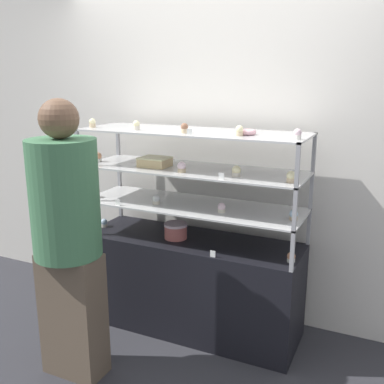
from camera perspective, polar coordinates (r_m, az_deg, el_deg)
The scene contains 29 objects.
ground_plane at distance 3.60m, azimuth 0.00°, elevation -16.67°, with size 20.00×20.00×0.00m, color #2D2D33.
back_wall at distance 3.50m, azimuth 2.86°, elevation 5.23°, with size 8.00×0.05×2.60m.
display_base at distance 3.43m, azimuth 0.00°, elevation -11.58°, with size 1.59×0.53×0.71m.
display_riser_lower at distance 3.21m, azimuth 0.00°, elevation -1.82°, with size 1.59×0.53×0.26m.
display_riser_middle at distance 3.14m, azimuth 0.00°, elevation 2.78°, with size 1.59×0.53×0.26m.
display_riser_upper at distance 3.10m, azimuth 0.00°, elevation 7.54°, with size 1.59×0.53×0.26m.
layer_cake_centerpiece at distance 3.29m, azimuth -2.09°, elevation -4.93°, with size 0.17×0.17×0.11m.
sheet_cake_frosted at distance 3.22m, azimuth -4.74°, elevation 3.85°, with size 0.21×0.17×0.07m.
cupcake_0 at distance 3.61m, azimuth -11.11°, elevation -3.87°, with size 0.05×0.05×0.07m.
cupcake_1 at distance 2.96m, azimuth 12.48°, elevation -8.10°, with size 0.05×0.05×0.07m.
price_tag_0 at distance 2.97m, azimuth 2.65°, elevation -7.86°, with size 0.04×0.00×0.04m.
cupcake_2 at distance 3.46m, azimuth -12.14°, elevation -0.17°, with size 0.05×0.05×0.07m.
cupcake_3 at distance 3.22m, azimuth -4.59°, elevation -0.99°, with size 0.05×0.05×0.07m.
cupcake_4 at distance 3.02m, azimuth 3.78°, elevation -2.01°, with size 0.05×0.05×0.07m.
cupcake_5 at distance 2.93m, azimuth 12.76°, elevation -2.89°, with size 0.05×0.05×0.07m.
price_tag_1 at distance 3.22m, azimuth -9.41°, elevation -1.32°, with size 0.04×0.00×0.04m.
cupcake_6 at distance 3.46m, azimuth -11.87°, elevation 4.34°, with size 0.06×0.06×0.07m.
cupcake_7 at distance 3.01m, azimuth -1.32°, elevation 3.16°, with size 0.06×0.06×0.07m.
cupcake_8 at distance 2.90m, azimuth 5.65°, elevation 2.64°, with size 0.06×0.06×0.07m.
cupcake_9 at distance 2.78m, azimuth 12.49°, elevation 1.87°, with size 0.06×0.06×0.07m.
price_tag_2 at distance 2.79m, azimuth 3.75°, elevation 1.99°, with size 0.04×0.00×0.04m.
cupcake_10 at distance 3.38m, azimuth -12.54°, elevation 8.55°, with size 0.05×0.05×0.07m.
cupcake_11 at distance 3.16m, azimuth -7.08°, elevation 8.39°, with size 0.05×0.05×0.07m.
cupcake_12 at distance 2.97m, azimuth -0.96°, elevation 8.11°, with size 0.05×0.05×0.07m.
cupcake_13 at distance 2.84m, azimuth 6.05°, elevation 7.74°, with size 0.05×0.05×0.07m.
cupcake_14 at distance 2.72m, azimuth 13.24°, elevation 7.15°, with size 0.05×0.05×0.07m.
price_tag_3 at distance 2.84m, azimuth -0.32°, elevation 7.60°, with size 0.04×0.00×0.04m.
donut_glazed at distance 2.91m, azimuth 6.96°, elevation 7.56°, with size 0.12×0.12×0.03m.
customer_figure at distance 2.81m, azimuth -15.53°, elevation -5.36°, with size 0.41×0.41×1.75m.
Camera 1 is at (1.31, -2.79, 1.86)m, focal length 42.00 mm.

